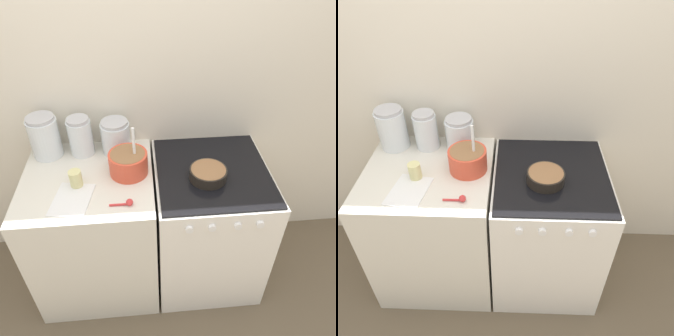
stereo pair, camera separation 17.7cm
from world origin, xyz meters
TOP-DOWN VIEW (x-y plane):
  - ground_plane at (0.00, 0.00)m, footprint 12.00×12.00m
  - wall_back at (0.00, 0.71)m, footprint 4.44×0.05m
  - countertop_cabinet at (-0.36, 0.34)m, footprint 0.72×0.69m
  - stove at (0.34, 0.34)m, footprint 0.65×0.70m
  - mixing_bowl at (-0.13, 0.37)m, footprint 0.21×0.21m
  - baking_pan at (0.30, 0.28)m, footprint 0.20×0.20m
  - storage_jar_left at (-0.60, 0.58)m, footprint 0.17×0.17m
  - storage_jar_middle at (-0.40, 0.58)m, footprint 0.14×0.14m
  - storage_jar_right at (-0.20, 0.58)m, footprint 0.17×0.17m
  - tin_can at (-0.40, 0.28)m, footprint 0.07×0.07m
  - recipe_page at (-0.42, 0.17)m, footprint 0.22×0.27m
  - measuring_spoon at (-0.14, 0.11)m, footprint 0.12×0.04m

SIDE VIEW (x-z plane):
  - ground_plane at x=0.00m, z-range 0.00..0.00m
  - stove at x=0.34m, z-range 0.00..0.89m
  - countertop_cabinet at x=-0.36m, z-range 0.00..0.89m
  - recipe_page at x=-0.42m, z-range 0.89..0.90m
  - measuring_spoon at x=-0.14m, z-range 0.89..0.92m
  - baking_pan at x=0.30m, z-range 0.89..0.95m
  - tin_can at x=-0.40m, z-range 0.89..0.99m
  - mixing_bowl at x=-0.13m, z-range 0.82..1.11m
  - storage_jar_right at x=-0.20m, z-range 0.87..1.08m
  - storage_jar_middle at x=-0.40m, z-range 0.87..1.11m
  - storage_jar_left at x=-0.60m, z-range 0.87..1.13m
  - wall_back at x=0.00m, z-range 0.00..2.40m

